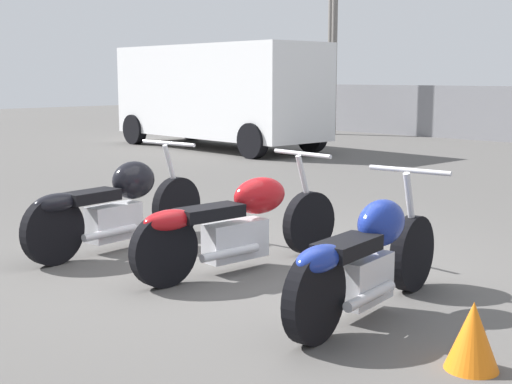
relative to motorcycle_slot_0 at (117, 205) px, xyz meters
name	(u,v)px	position (x,y,z in m)	size (l,w,h in m)	color
ground_plane	(257,268)	(1.38, 0.44, -0.42)	(60.00, 60.00, 0.00)	#514F4C
motorcycle_slot_0	(117,205)	(0.00, 0.00, 0.00)	(0.70, 2.07, 0.96)	black
motorcycle_slot_1	(238,223)	(1.31, 0.30, -0.02)	(0.68, 2.14, 0.94)	black
motorcycle_slot_2	(367,258)	(2.74, 0.12, -0.02)	(0.63, 1.92, 0.94)	black
parked_van	(218,92)	(-6.44, 7.02, 0.84)	(5.41, 2.10, 2.27)	white
traffic_cone_near	(473,336)	(3.69, -0.19, -0.22)	(0.30, 0.30, 0.38)	orange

